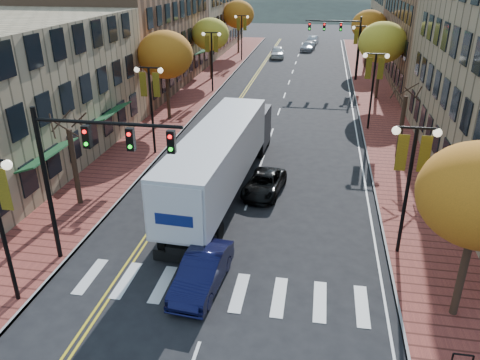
% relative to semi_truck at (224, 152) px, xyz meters
% --- Properties ---
extents(ground, '(200.00, 200.00, 0.00)m').
position_rel_semi_truck_xyz_m(ground, '(1.56, -11.13, -2.41)').
color(ground, black).
rests_on(ground, ground).
extents(sidewalk_left, '(4.00, 85.00, 0.15)m').
position_rel_semi_truck_xyz_m(sidewalk_left, '(-7.44, 21.37, -2.33)').
color(sidewalk_left, brown).
rests_on(sidewalk_left, ground).
extents(sidewalk_right, '(4.00, 85.00, 0.15)m').
position_rel_semi_truck_xyz_m(sidewalk_right, '(10.56, 21.37, -2.33)').
color(sidewalk_right, brown).
rests_on(sidewalk_right, ground).
extents(building_left_mid, '(12.00, 24.00, 11.00)m').
position_rel_semi_truck_xyz_m(building_left_mid, '(-15.44, 24.87, 3.09)').
color(building_left_mid, brown).
rests_on(building_left_mid, ground).
extents(building_left_far, '(12.00, 26.00, 9.50)m').
position_rel_semi_truck_xyz_m(building_left_far, '(-15.44, 49.87, 2.34)').
color(building_left_far, '#9E8966').
rests_on(building_left_far, ground).
extents(building_right_mid, '(15.00, 24.00, 10.00)m').
position_rel_semi_truck_xyz_m(building_right_mid, '(20.06, 30.87, 2.59)').
color(building_right_mid, brown).
rests_on(building_right_mid, ground).
extents(building_right_far, '(15.00, 20.00, 11.00)m').
position_rel_semi_truck_xyz_m(building_right_far, '(20.06, 52.87, 3.09)').
color(building_right_far, '#9E8966').
rests_on(building_right_far, ground).
extents(tree_left_a, '(0.28, 0.28, 4.20)m').
position_rel_semi_truck_xyz_m(tree_left_a, '(-7.44, -3.13, -0.16)').
color(tree_left_a, '#382619').
rests_on(tree_left_a, sidewalk_left).
extents(tree_left_b, '(4.48, 4.48, 7.21)m').
position_rel_semi_truck_xyz_m(tree_left_b, '(-7.44, 12.87, 3.04)').
color(tree_left_b, '#382619').
rests_on(tree_left_b, sidewalk_left).
extents(tree_left_c, '(4.16, 4.16, 6.69)m').
position_rel_semi_truck_xyz_m(tree_left_c, '(-7.44, 28.87, 2.64)').
color(tree_left_c, '#382619').
rests_on(tree_left_c, sidewalk_left).
extents(tree_left_d, '(4.61, 4.61, 7.42)m').
position_rel_semi_truck_xyz_m(tree_left_d, '(-7.44, 46.87, 3.19)').
color(tree_left_d, '#382619').
rests_on(tree_left_d, sidewalk_left).
extents(tree_right_b, '(0.28, 0.28, 4.20)m').
position_rel_semi_truck_xyz_m(tree_right_b, '(10.56, 6.87, -0.16)').
color(tree_right_b, '#382619').
rests_on(tree_right_b, sidewalk_right).
extents(tree_right_c, '(4.48, 4.48, 7.21)m').
position_rel_semi_truck_xyz_m(tree_right_c, '(10.56, 22.87, 3.04)').
color(tree_right_c, '#382619').
rests_on(tree_right_c, sidewalk_right).
extents(tree_right_d, '(4.35, 4.35, 7.00)m').
position_rel_semi_truck_xyz_m(tree_right_d, '(10.56, 38.87, 2.88)').
color(tree_right_d, '#382619').
rests_on(tree_right_d, sidewalk_right).
extents(lamp_left_b, '(1.96, 0.36, 6.05)m').
position_rel_semi_truck_xyz_m(lamp_left_b, '(-5.94, 4.87, 1.88)').
color(lamp_left_b, black).
rests_on(lamp_left_b, ground).
extents(lamp_left_c, '(1.96, 0.36, 6.05)m').
position_rel_semi_truck_xyz_m(lamp_left_c, '(-5.94, 22.87, 1.88)').
color(lamp_left_c, black).
rests_on(lamp_left_c, ground).
extents(lamp_left_d, '(1.96, 0.36, 6.05)m').
position_rel_semi_truck_xyz_m(lamp_left_d, '(-5.94, 40.87, 1.88)').
color(lamp_left_d, black).
rests_on(lamp_left_d, ground).
extents(lamp_right_a, '(1.96, 0.36, 6.05)m').
position_rel_semi_truck_xyz_m(lamp_right_a, '(9.06, -5.13, 1.88)').
color(lamp_right_a, black).
rests_on(lamp_right_a, ground).
extents(lamp_right_b, '(1.96, 0.36, 6.05)m').
position_rel_semi_truck_xyz_m(lamp_right_b, '(9.06, 12.87, 1.88)').
color(lamp_right_b, black).
rests_on(lamp_right_b, ground).
extents(lamp_right_c, '(1.96, 0.36, 6.05)m').
position_rel_semi_truck_xyz_m(lamp_right_c, '(9.06, 30.87, 1.88)').
color(lamp_right_c, black).
rests_on(lamp_right_c, ground).
extents(traffic_mast_near, '(6.10, 0.35, 7.00)m').
position_rel_semi_truck_xyz_m(traffic_mast_near, '(-3.92, -8.13, 2.51)').
color(traffic_mast_near, black).
rests_on(traffic_mast_near, ground).
extents(traffic_mast_far, '(6.10, 0.34, 7.00)m').
position_rel_semi_truck_xyz_m(traffic_mast_far, '(7.04, 30.87, 2.51)').
color(traffic_mast_far, black).
rests_on(traffic_mast_far, ground).
extents(semi_truck, '(3.53, 16.61, 4.12)m').
position_rel_semi_truck_xyz_m(semi_truck, '(0.00, 0.00, 0.00)').
color(semi_truck, black).
rests_on(semi_truck, ground).
extents(navy_sedan, '(1.88, 4.47, 1.43)m').
position_rel_semi_truck_xyz_m(navy_sedan, '(0.91, -9.00, -1.69)').
color(navy_sedan, black).
rests_on(navy_sedan, ground).
extents(black_suv, '(2.46, 4.41, 1.17)m').
position_rel_semi_truck_xyz_m(black_suv, '(2.30, 0.08, -1.83)').
color(black_suv, black).
rests_on(black_suv, ground).
extents(car_far_white, '(2.30, 4.80, 1.58)m').
position_rel_semi_truck_xyz_m(car_far_white, '(-1.33, 44.41, -1.62)').
color(car_far_white, white).
rests_on(car_far_white, ground).
extents(car_far_silver, '(2.42, 4.83, 1.35)m').
position_rel_semi_truck_xyz_m(car_far_silver, '(2.76, 51.35, -1.74)').
color(car_far_silver, '#A7A8AF').
rests_on(car_far_silver, ground).
extents(car_far_oncoming, '(1.96, 4.51, 1.44)m').
position_rel_semi_truck_xyz_m(car_far_oncoming, '(3.35, 58.44, -1.69)').
color(car_far_oncoming, '#A2A3AA').
rests_on(car_far_oncoming, ground).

